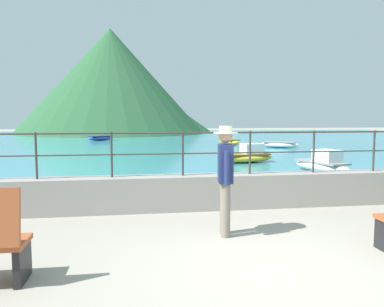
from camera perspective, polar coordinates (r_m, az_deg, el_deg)
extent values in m
plane|color=gray|center=(5.02, 12.06, -16.65)|extent=(120.00, 120.00, 0.00)
cube|color=gray|center=(7.87, 3.75, -5.74)|extent=(20.00, 0.56, 0.70)
cylinder|color=#383330|center=(7.79, -22.53, -0.32)|extent=(0.04, 0.04, 0.90)
cylinder|color=#383330|center=(7.58, -12.08, -0.17)|extent=(0.04, 0.04, 0.90)
cylinder|color=#383330|center=(7.63, -1.41, -0.01)|extent=(0.04, 0.04, 0.90)
cylinder|color=#383330|center=(7.94, 8.77, 0.14)|extent=(0.04, 0.04, 0.90)
cylinder|color=#383330|center=(8.47, 17.93, 0.27)|extent=(0.04, 0.04, 0.90)
cylinder|color=#383330|center=(9.20, 25.83, 0.38)|extent=(0.04, 0.04, 0.90)
cylinder|color=#383330|center=(7.73, 3.80, 3.17)|extent=(18.40, 0.04, 0.04)
cylinder|color=#383330|center=(7.75, 3.78, 0.07)|extent=(18.40, 0.03, 0.03)
cube|color=teal|center=(30.28, -5.64, 1.95)|extent=(64.00, 44.32, 0.06)
cone|color=#285633|center=(45.41, -12.18, 10.61)|extent=(21.64, 21.64, 12.07)
cone|color=#1E4C2D|center=(50.19, -3.13, 5.42)|extent=(10.55, 10.55, 3.67)
cube|color=black|center=(4.91, -24.28, -14.86)|extent=(0.08, 0.47, 0.43)
cylinder|color=slate|center=(5.99, 5.10, -8.55)|extent=(0.15, 0.15, 0.86)
cylinder|color=slate|center=(6.16, 4.94, -8.15)|extent=(0.15, 0.15, 0.86)
cube|color=navy|center=(5.94, 5.08, -1.50)|extent=(0.27, 0.39, 0.60)
cylinder|color=navy|center=(5.71, 5.31, -2.19)|extent=(0.09, 0.09, 0.52)
cylinder|color=navy|center=(6.19, 4.86, -1.60)|extent=(0.09, 0.09, 0.52)
sphere|color=tan|center=(5.91, 5.12, 2.64)|extent=(0.22, 0.22, 0.22)
cylinder|color=beige|center=(5.90, 5.12, 3.12)|extent=(0.38, 0.38, 0.02)
cylinder|color=beige|center=(5.90, 5.12, 3.71)|extent=(0.20, 0.20, 0.10)
ellipsoid|color=#2D4C9E|center=(30.93, -13.65, 2.29)|extent=(2.37, 2.12, 0.36)
cube|color=navy|center=(30.92, -13.66, 2.56)|extent=(1.92, 1.73, 0.06)
ellipsoid|color=white|center=(13.40, 19.00, -1.85)|extent=(1.47, 2.45, 0.36)
cube|color=gray|center=(13.38, 19.02, -1.21)|extent=(1.22, 1.98, 0.06)
cube|color=silver|center=(13.18, 19.79, -0.33)|extent=(0.82, 0.94, 0.40)
ellipsoid|color=gold|center=(25.71, 5.58, 1.80)|extent=(1.44, 2.45, 0.36)
cube|color=brown|center=(25.70, 5.58, 2.13)|extent=(1.20, 1.97, 0.06)
ellipsoid|color=white|center=(23.41, 13.07, 1.32)|extent=(2.44, 1.92, 0.36)
cube|color=gray|center=(23.40, 13.08, 1.69)|extent=(1.98, 1.57, 0.06)
ellipsoid|color=gold|center=(15.44, 8.22, -0.67)|extent=(2.42, 1.29, 0.36)
cube|color=brown|center=(15.42, 8.22, -0.12)|extent=(1.95, 1.08, 0.06)
cube|color=silver|center=(15.52, 9.06, 0.75)|extent=(0.90, 0.76, 0.40)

